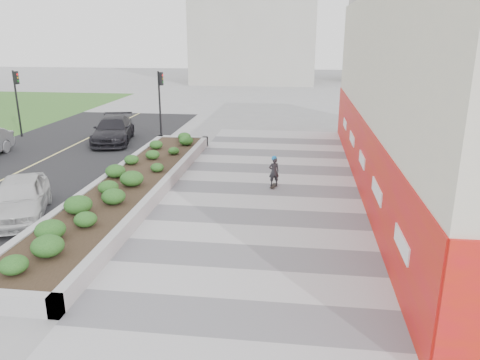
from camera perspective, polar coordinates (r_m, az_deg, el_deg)
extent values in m
plane|color=gray|center=(12.60, 0.11, -12.98)|extent=(160.00, 160.00, 0.00)
cube|color=#A8A8AD|center=(15.24, 1.53, -7.30)|extent=(8.00, 36.00, 0.01)
cube|color=beige|center=(20.71, 23.39, 9.42)|extent=(6.00, 24.00, 8.00)
cube|color=red|center=(20.55, 14.55, 3.11)|extent=(0.12, 24.00, 3.00)
cube|color=#9E9EA0|center=(12.80, -27.04, -13.12)|extent=(3.00, 0.30, 0.55)
cube|color=#9E9EA0|center=(28.17, -7.00, 4.76)|extent=(3.00, 0.30, 0.55)
cube|color=#9E9EA0|center=(20.51, -16.67, -0.65)|extent=(0.30, 18.00, 0.55)
cube|color=#9E9EA0|center=(19.59, -9.42, -0.98)|extent=(0.30, 18.00, 0.55)
cube|color=#2D2116|center=(20.02, -13.12, -0.88)|extent=(2.40, 17.40, 0.50)
cylinder|color=black|center=(29.88, -9.74, 8.93)|extent=(0.12, 0.12, 4.20)
cube|color=black|center=(29.64, -9.57, 12.08)|extent=(0.18, 0.28, 0.80)
cylinder|color=black|center=(33.30, -25.50, 8.35)|extent=(0.12, 0.12, 4.20)
cube|color=black|center=(33.03, -25.61, 11.18)|extent=(0.18, 0.28, 0.80)
cube|color=#ADAAA3|center=(66.19, 1.89, 20.52)|extent=(16.00, 12.00, 20.00)
cylinder|color=#595654|center=(15.20, 3.42, -7.39)|extent=(0.44, 0.44, 0.01)
cube|color=black|center=(20.36, 4.12, -0.69)|extent=(0.33, 0.74, 0.02)
imported|color=#25252A|center=(20.18, 4.16, 1.03)|extent=(0.53, 0.43, 1.26)
sphere|color=#1670BC|center=(20.02, 4.20, 2.65)|extent=(0.23, 0.23, 0.23)
imported|color=silver|center=(18.56, -25.24, -1.96)|extent=(3.34, 4.73, 1.50)
imported|color=black|center=(29.72, -15.20, 5.89)|extent=(3.25, 5.57, 1.52)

